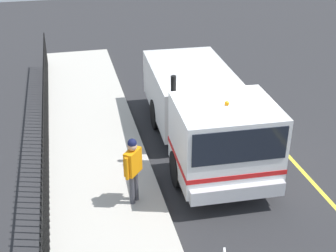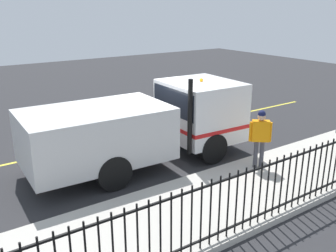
% 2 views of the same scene
% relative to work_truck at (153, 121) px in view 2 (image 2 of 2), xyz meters
% --- Properties ---
extents(ground_plane, '(46.62, 46.62, 0.00)m').
position_rel_work_truck_xyz_m(ground_plane, '(-0.21, 0.58, -1.33)').
color(ground_plane, '#2B2B2D').
rests_on(ground_plane, ground).
extents(sidewalk_slab, '(2.90, 21.19, 0.15)m').
position_rel_work_truck_xyz_m(sidewalk_slab, '(3.16, 0.58, -1.25)').
color(sidewalk_slab, '#B7B2A8').
rests_on(sidewalk_slab, ground).
extents(lane_marking, '(0.12, 19.07, 0.01)m').
position_rel_work_truck_xyz_m(lane_marking, '(-2.35, 0.58, -1.33)').
color(lane_marking, yellow).
rests_on(lane_marking, ground).
extents(work_truck, '(2.70, 7.01, 2.72)m').
position_rel_work_truck_xyz_m(work_truck, '(0.00, 0.00, 0.00)').
color(work_truck, white).
rests_on(work_truck, ground).
extents(worker_standing, '(0.48, 0.51, 1.73)m').
position_rel_work_truck_xyz_m(worker_standing, '(2.42, 2.10, -0.12)').
color(worker_standing, orange).
rests_on(worker_standing, sidewalk_slab).
extents(iron_fence, '(0.04, 18.05, 1.42)m').
position_rel_work_truck_xyz_m(iron_fence, '(4.45, 0.58, -0.46)').
color(iron_fence, black).
rests_on(iron_fence, sidewalk_slab).
extents(traffic_cone, '(0.50, 0.50, 0.72)m').
position_rel_work_truck_xyz_m(traffic_cone, '(-1.85, -2.81, -0.97)').
color(traffic_cone, orange).
rests_on(traffic_cone, ground).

